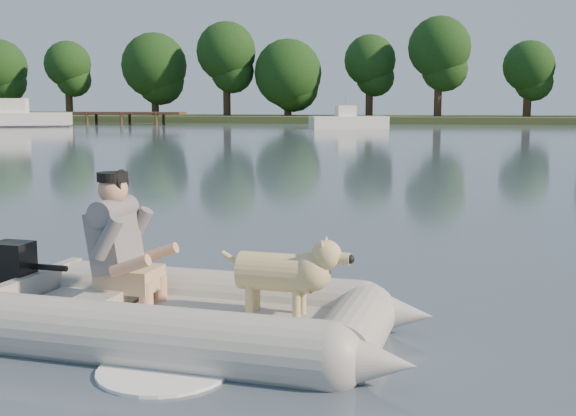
% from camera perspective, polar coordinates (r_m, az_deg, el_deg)
% --- Properties ---
extents(water, '(160.00, 160.00, 0.00)m').
position_cam_1_polar(water, '(5.81, -8.83, -10.52)').
color(water, slate).
rests_on(water, ground).
extents(shore_bank, '(160.00, 12.00, 0.70)m').
position_cam_1_polar(shore_bank, '(67.24, 8.49, 6.92)').
color(shore_bank, '#47512D').
rests_on(shore_bank, water).
extents(dock, '(18.00, 2.00, 1.04)m').
position_cam_1_polar(dock, '(63.61, -16.07, 6.85)').
color(dock, '#4C331E').
rests_on(dock, water).
extents(treeline, '(71.02, 7.35, 9.27)m').
position_cam_1_polar(treeline, '(66.63, 5.31, 11.46)').
color(treeline, '#332316').
rests_on(treeline, shore_bank).
extents(dinghy, '(4.94, 3.58, 1.40)m').
position_cam_1_polar(dinghy, '(5.74, -7.40, -4.50)').
color(dinghy, '#A4A49F').
rests_on(dinghy, water).
extents(man, '(0.80, 0.71, 1.09)m').
position_cam_1_polar(man, '(6.06, -13.37, -2.17)').
color(man, slate).
rests_on(man, dinghy).
extents(dog, '(0.97, 0.44, 0.63)m').
position_cam_1_polar(dog, '(5.58, -0.97, -5.60)').
color(dog, tan).
rests_on(dog, dinghy).
extents(outboard_motor, '(0.45, 0.34, 0.80)m').
position_cam_1_polar(outboard_motor, '(6.65, -20.81, -5.73)').
color(outboard_motor, black).
rests_on(outboard_motor, dinghy).
extents(cabin_cruiser, '(8.64, 5.70, 2.52)m').
position_cam_1_polar(cabin_cruiser, '(58.59, -20.60, 7.07)').
color(cabin_cruiser, white).
rests_on(cabin_cruiser, water).
extents(motorboat, '(6.00, 3.92, 2.37)m').
position_cam_1_polar(motorboat, '(51.68, 4.82, 7.48)').
color(motorboat, white).
rests_on(motorboat, water).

